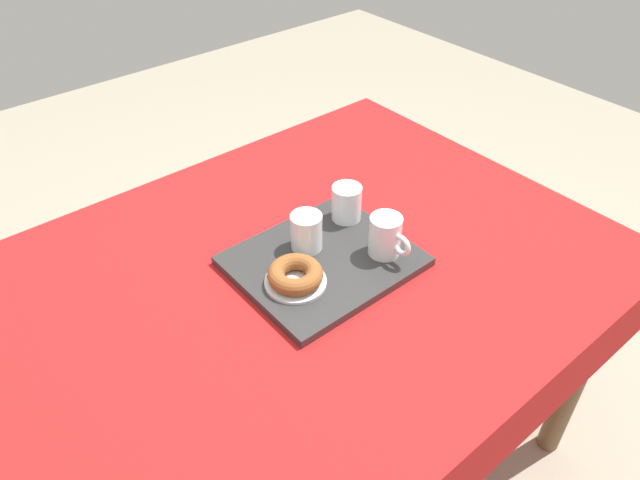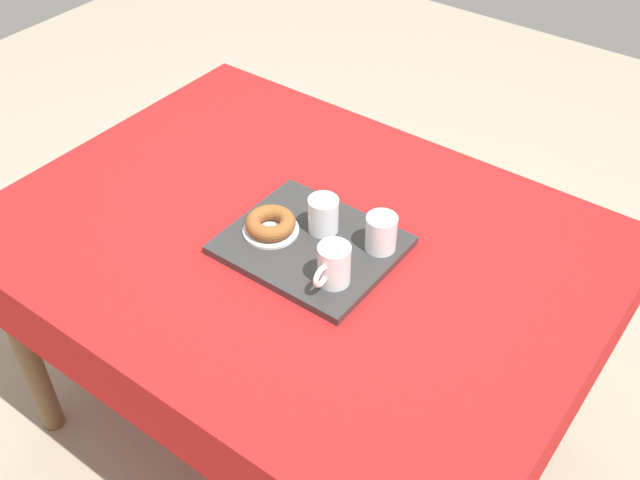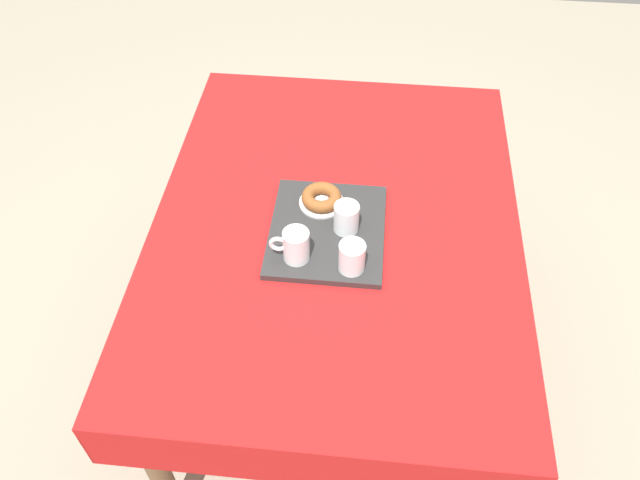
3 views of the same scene
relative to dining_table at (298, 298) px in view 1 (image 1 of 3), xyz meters
The scene contains 8 objects.
ground_plane 0.69m from the dining_table, ahead, with size 6.00×6.00×0.00m, color gray.
dining_table is the anchor object (origin of this frame).
serving_tray 0.11m from the dining_table, 20.48° to the right, with size 0.38×0.33×0.02m, color #2D2D2D.
tea_mug_left 0.25m from the dining_table, 28.91° to the right, with size 0.07×0.11×0.10m.
water_glass_near 0.25m from the dining_table, 16.10° to the left, with size 0.07×0.07×0.09m.
water_glass_far 0.16m from the dining_table, 30.34° to the left, with size 0.07×0.07×0.09m.
donut_plate_left 0.13m from the dining_table, 130.06° to the right, with size 0.13×0.13×0.01m, color silver.
sugar_donut_left 0.15m from the dining_table, 130.06° to the right, with size 0.12×0.12×0.04m, color brown.
Camera 1 is at (-0.59, -0.79, 1.66)m, focal length 33.23 mm.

